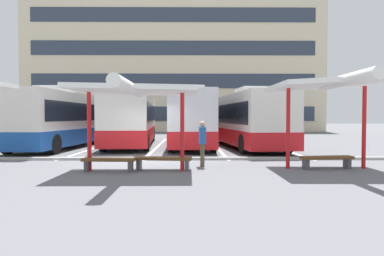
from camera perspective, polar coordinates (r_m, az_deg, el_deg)
name	(u,v)px	position (r m, az deg, el deg)	size (l,w,h in m)	color
ground_plane	(143,160)	(14.43, -8.32, -5.44)	(160.00, 160.00, 0.00)	slate
terminal_building	(176,73)	(48.97, -2.76, 9.36)	(38.47, 12.81, 19.18)	beige
coach_bus_0	(67,120)	(22.00, -20.45, 1.21)	(3.33, 11.71, 3.54)	silver
coach_bus_1	(132,120)	(21.91, -10.11, 1.28)	(3.21, 10.81, 3.54)	silver
coach_bus_2	(191,120)	(20.93, -0.22, 1.40)	(2.63, 10.28, 3.61)	silver
coach_bus_3	(246,121)	(20.68, 9.07, 1.19)	(3.58, 10.93, 3.49)	silver
lane_stripe_0	(42,146)	(23.02, -24.12, -2.85)	(0.16, 14.00, 0.01)	white
lane_stripe_1	(100,146)	(21.82, -15.34, -3.00)	(0.16, 14.00, 0.01)	white
lane_stripe_2	(158,146)	(21.18, -5.79, -3.09)	(0.16, 14.00, 0.01)	white
lane_stripe_3	(216,146)	(21.16, 4.06, -3.09)	(0.16, 14.00, 0.01)	white
lane_stripe_4	(274,146)	(21.75, 13.65, -3.01)	(0.16, 14.00, 0.01)	white
waiting_shelter_1	(134,91)	(11.30, -9.75, 6.18)	(4.15, 4.75, 2.90)	red
bench_1	(109,161)	(11.72, -13.91, -5.51)	(1.80, 0.52, 0.45)	brown
bench_2	(163,160)	(11.71, -4.95, -5.44)	(2.02, 0.65, 0.45)	brown
waiting_shelter_2	(330,85)	(12.63, 22.33, 6.72)	(3.71, 4.88, 3.19)	red
bench_3	(327,159)	(12.85, 21.85, -4.93)	(1.91, 0.67, 0.45)	brown
platform_kerb	(143,159)	(14.54, -8.25, -5.15)	(44.00, 0.24, 0.12)	#ADADA8
waiting_passenger_0	(202,140)	(12.46, 1.77, -2.07)	(0.26, 0.50, 1.68)	brown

